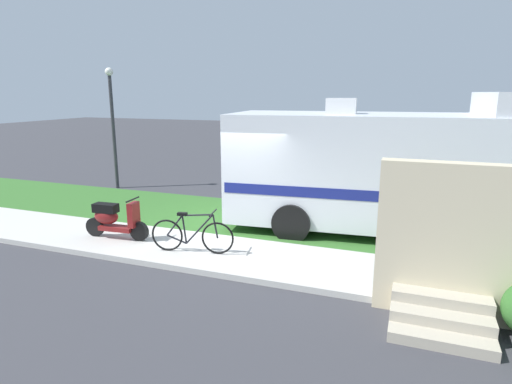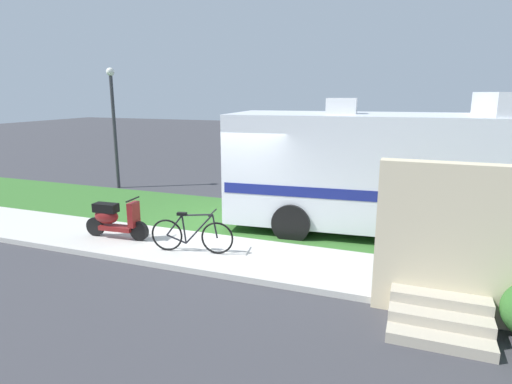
{
  "view_description": "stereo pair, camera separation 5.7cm",
  "coord_description": "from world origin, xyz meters",
  "px_view_note": "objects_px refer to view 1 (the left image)",
  "views": [
    {
      "loc": [
        3.92,
        -8.89,
        3.38
      ],
      "look_at": [
        0.49,
        0.3,
        1.1
      ],
      "focal_mm": 30.03,
      "sensor_mm": 36.0,
      "label": 1
    },
    {
      "loc": [
        3.98,
        -8.87,
        3.38
      ],
      "look_at": [
        0.49,
        0.3,
        1.1
      ],
      "focal_mm": 30.03,
      "sensor_mm": 36.0,
      "label": 2
    }
  ],
  "objects_px": {
    "scooter": "(114,219)",
    "street_lamp_post": "(112,117)",
    "bottle_green": "(418,280)",
    "bicycle": "(192,235)",
    "pickup_truck_near": "(471,174)",
    "motorhome_rv": "(391,168)"
  },
  "relations": [
    {
      "from": "scooter",
      "to": "motorhome_rv",
      "type": "bearing_deg",
      "value": 26.92
    },
    {
      "from": "street_lamp_post",
      "to": "motorhome_rv",
      "type": "bearing_deg",
      "value": -11.29
    },
    {
      "from": "motorhome_rv",
      "to": "bottle_green",
      "type": "height_order",
      "value": "motorhome_rv"
    },
    {
      "from": "pickup_truck_near",
      "to": "bottle_green",
      "type": "bearing_deg",
      "value": -101.58
    },
    {
      "from": "scooter",
      "to": "pickup_truck_near",
      "type": "xyz_separation_m",
      "value": [
        7.99,
        6.84,
        0.36
      ]
    },
    {
      "from": "pickup_truck_near",
      "to": "bottle_green",
      "type": "distance_m",
      "value": 7.26
    },
    {
      "from": "pickup_truck_near",
      "to": "bottle_green",
      "type": "relative_size",
      "value": 21.43
    },
    {
      "from": "scooter",
      "to": "street_lamp_post",
      "type": "height_order",
      "value": "street_lamp_post"
    },
    {
      "from": "bicycle",
      "to": "pickup_truck_near",
      "type": "bearing_deg",
      "value": 50.07
    },
    {
      "from": "street_lamp_post",
      "to": "pickup_truck_near",
      "type": "bearing_deg",
      "value": 9.58
    },
    {
      "from": "motorhome_rv",
      "to": "scooter",
      "type": "xyz_separation_m",
      "value": [
        -5.82,
        -2.96,
        -1.04
      ]
    },
    {
      "from": "pickup_truck_near",
      "to": "bottle_green",
      "type": "xyz_separation_m",
      "value": [
        -1.45,
        -7.07,
        -0.72
      ]
    },
    {
      "from": "scooter",
      "to": "bicycle",
      "type": "bearing_deg",
      "value": -4.84
    },
    {
      "from": "motorhome_rv",
      "to": "bottle_green",
      "type": "xyz_separation_m",
      "value": [
        0.72,
        -3.19,
        -1.39
      ]
    },
    {
      "from": "bottle_green",
      "to": "street_lamp_post",
      "type": "bearing_deg",
      "value": 153.63
    },
    {
      "from": "motorhome_rv",
      "to": "bicycle",
      "type": "relative_size",
      "value": 4.37
    },
    {
      "from": "scooter",
      "to": "street_lamp_post",
      "type": "xyz_separation_m",
      "value": [
        -3.73,
        4.86,
        1.99
      ]
    },
    {
      "from": "motorhome_rv",
      "to": "pickup_truck_near",
      "type": "xyz_separation_m",
      "value": [
        2.17,
        3.89,
        -0.67
      ]
    },
    {
      "from": "scooter",
      "to": "bottle_green",
      "type": "bearing_deg",
      "value": -2.02
    },
    {
      "from": "bicycle",
      "to": "street_lamp_post",
      "type": "xyz_separation_m",
      "value": [
        -5.85,
        5.04,
        2.06
      ]
    },
    {
      "from": "bicycle",
      "to": "street_lamp_post",
      "type": "distance_m",
      "value": 7.99
    },
    {
      "from": "bicycle",
      "to": "street_lamp_post",
      "type": "relative_size",
      "value": 0.42
    }
  ]
}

